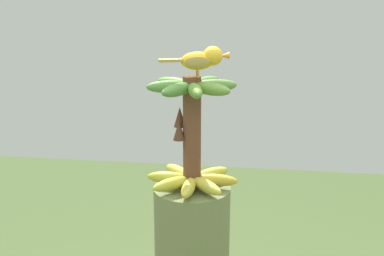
{
  "coord_description": "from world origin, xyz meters",
  "views": [
    {
      "loc": [
        1.46,
        0.21,
        1.97
      ],
      "look_at": [
        0.0,
        0.0,
        1.56
      ],
      "focal_mm": 48.56,
      "sensor_mm": 36.0,
      "label": 1
    }
  ],
  "objects": [
    {
      "name": "perched_bird",
      "position": [
        0.0,
        0.03,
        1.77
      ],
      "size": [
        0.08,
        0.2,
        0.09
      ],
      "color": "#C68933",
      "rests_on": "banana_bunch"
    },
    {
      "name": "banana_bunch",
      "position": [
        0.0,
        -0.0,
        1.55
      ],
      "size": [
        0.28,
        0.28,
        0.34
      ],
      "color": "brown",
      "rests_on": "banana_tree"
    }
  ]
}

